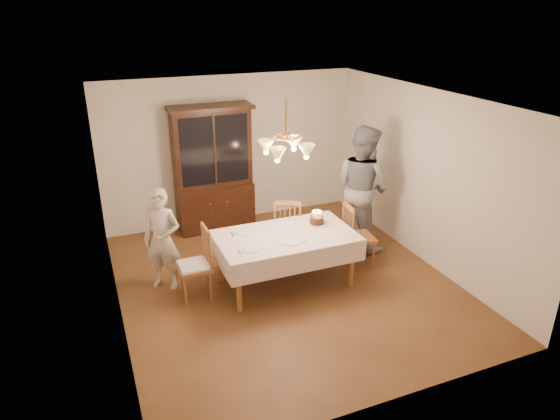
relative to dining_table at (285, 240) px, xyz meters
name	(u,v)px	position (x,y,z in m)	size (l,w,h in m)	color
ground	(285,283)	(0.00, 0.00, -0.68)	(5.00, 5.00, 0.00)	#583319
room_shell	(286,178)	(0.00, 0.00, 0.90)	(5.00, 5.00, 5.00)	white
dining_table	(285,240)	(0.00, 0.00, 0.00)	(1.90, 1.10, 0.76)	brown
china_hutch	(213,171)	(-0.39, 2.25, 0.36)	(1.38, 0.54, 2.16)	black
chair_far_side	(287,230)	(0.35, 0.75, -0.24)	(0.57, 0.56, 1.00)	brown
chair_left_end	(194,267)	(-1.26, 0.13, -0.23)	(0.42, 0.44, 1.00)	brown
chair_right_end	(358,238)	(1.22, 0.09, -0.24)	(0.47, 0.49, 1.00)	brown
elderly_woman	(162,239)	(-1.58, 0.57, 0.04)	(0.53, 0.35, 1.44)	beige
adult_in_grey	(362,187)	(1.60, 0.69, 0.31)	(0.97, 0.76, 1.99)	slate
birthday_cake	(317,221)	(0.55, 0.16, 0.13)	(0.30, 0.30, 0.20)	white
place_setting_near_left	(252,249)	(-0.57, -0.24, 0.08)	(0.37, 0.23, 0.02)	white
place_setting_near_right	(293,242)	(0.00, -0.25, 0.08)	(0.38, 0.23, 0.02)	white
place_setting_far_left	(245,231)	(-0.48, 0.29, 0.08)	(0.41, 0.27, 0.02)	white
chandelier	(286,149)	(0.00, 0.00, 1.29)	(0.62, 0.62, 0.73)	#BF8C3F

